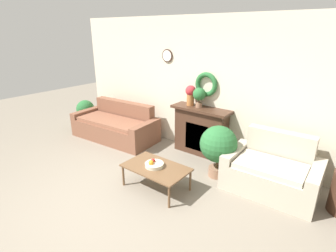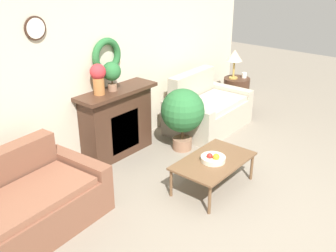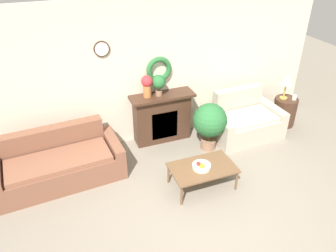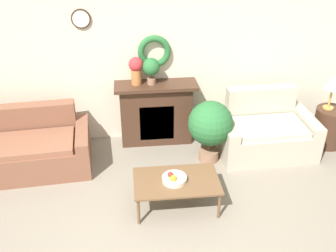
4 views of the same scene
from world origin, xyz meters
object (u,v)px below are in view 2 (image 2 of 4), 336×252
Objects in this scene: couch_left at (7,215)px; fruit_bowl at (213,159)px; table_lamp at (235,56)px; fireplace at (117,122)px; potted_plant_floor_by_loveseat at (183,112)px; coffee_table at (213,162)px; side_table_by_loveseat at (236,94)px; mug at (244,75)px; loveseat_right at (207,110)px; potted_plant_on_mantel at (112,73)px; vase_on_mantel_left at (98,77)px.

couch_left is 2.34m from fruit_bowl.
table_lamp is at bearing -1.90° from couch_left.
fruit_bowl is at bearing -30.77° from couch_left.
potted_plant_floor_by_loveseat is (0.71, -0.61, 0.09)m from fireplace.
potted_plant_floor_by_loveseat is at bearing 57.66° from coffee_table.
side_table_by_loveseat is 0.65× the size of potted_plant_floor_by_loveseat.
couch_left is at bearing -179.30° from mug.
mug is (0.16, -0.13, -0.35)m from table_lamp.
couch_left is 3.46× the size of side_table_by_loveseat.
table_lamp reaches higher than mug.
loveseat_right is 2.35× the size of side_table_by_loveseat.
table_lamp is (4.56, 0.19, 0.71)m from couch_left.
fireplace is 0.74m from potted_plant_on_mantel.
vase_on_mantel_left reaches higher than loveseat_right.
table_lamp is at bearing 141.34° from side_table_by_loveseat.
fireplace is 3.08× the size of potted_plant_on_mantel.
potted_plant_on_mantel reaches higher than couch_left.
fruit_bowl is 2.79m from side_table_by_loveseat.
fireplace reaches higher than fruit_bowl.
fireplace is at bearing 172.65° from table_lamp.
mug is at bearing -2.95° from loveseat_right.
couch_left is 2.73m from potted_plant_floor_by_loveseat.
fireplace is at bearing 171.80° from side_table_by_loveseat.
potted_plant_floor_by_loveseat is (0.99, -0.61, -0.64)m from vase_on_mantel_left.
fruit_bowl is 1.79m from vase_on_mantel_left.
potted_plant_on_mantel is at bearing 172.29° from side_table_by_loveseat.
table_lamp reaches higher than side_table_by_loveseat.
vase_on_mantel_left is at bearing 12.63° from couch_left.
fruit_bowl is 2.86m from mug.
side_table_by_loveseat is at bearing 25.07° from coffee_table.
side_table_by_loveseat is 3.06m from vase_on_mantel_left.
fireplace is 1.31× the size of potted_plant_floor_by_loveseat.
loveseat_right is (3.58, 0.08, 0.02)m from couch_left.
fruit_bowl is 0.32× the size of potted_plant_floor_by_loveseat.
side_table_by_loveseat is 1.94m from potted_plant_floor_by_loveseat.
fireplace is 12.75× the size of mug.
table_lamp is at bearing -6.87° from potted_plant_on_mantel.
loveseat_right is 1.03m from side_table_by_loveseat.
table_lamp is at bearing 26.49° from coffee_table.
coffee_table is at bearing -30.15° from couch_left.
potted_plant_on_mantel is (-2.62, 0.32, 0.23)m from table_lamp.
mug is 2.88m from potted_plant_on_mantel.
fireplace is at bearing 13.33° from potted_plant_on_mantel.
couch_left is at bearing -165.49° from fireplace.
potted_plant_on_mantel is at bearing 173.13° from table_lamp.
fireplace is 1.56m from coffee_table.
fruit_bowl is (0.09, -1.56, -0.08)m from fireplace.
side_table_by_loveseat is at bearing -38.66° from table_lamp.
coffee_table is at bearing -144.57° from loveseat_right.
fireplace is at bearing 93.31° from fruit_bowl.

